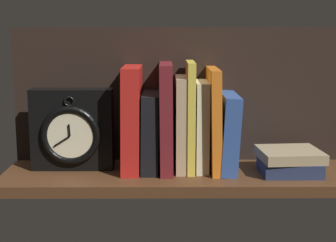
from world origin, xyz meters
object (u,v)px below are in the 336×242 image
object	(u,v)px
book_black_skeptic	(150,132)
book_maroon_dawkins	(166,117)
book_yellow_seinlanguage	(190,116)
book_stack_side	(290,161)
book_red_requiem	(132,119)
book_tan_shortstories	(179,123)
book_cream_twain	(201,126)
book_blue_modern	(228,132)
framed_clock	(72,130)
book_orange_pandolfini	(214,119)

from	to	relation	value
book_black_skeptic	book_maroon_dawkins	bearing A→B (deg)	0.00
book_black_skeptic	book_yellow_seinlanguage	size ratio (longest dim) A/B	0.71
book_stack_side	book_maroon_dawkins	bearing A→B (deg)	172.32
book_yellow_seinlanguage	book_stack_side	xyz separation A→B (cm)	(22.83, -3.84, -9.91)
book_red_requiem	book_black_skeptic	xyz separation A→B (cm)	(4.33, 0.00, -3.11)
book_red_requiem	book_tan_shortstories	world-z (taller)	book_red_requiem
book_cream_twain	book_stack_side	world-z (taller)	book_cream_twain
book_maroon_dawkins	book_blue_modern	world-z (taller)	book_maroon_dawkins
framed_clock	book_cream_twain	bearing A→B (deg)	-0.30
book_cream_twain	book_orange_pandolfini	world-z (taller)	book_orange_pandolfini
book_maroon_dawkins	book_yellow_seinlanguage	world-z (taller)	book_yellow_seinlanguage
book_cream_twain	framed_clock	distance (cm)	30.50
book_red_requiem	book_blue_modern	bearing A→B (deg)	0.00
book_orange_pandolfini	framed_clock	world-z (taller)	book_orange_pandolfini
book_maroon_dawkins	book_tan_shortstories	distance (cm)	3.46
book_cream_twain	framed_clock	world-z (taller)	book_cream_twain
book_stack_side	book_cream_twain	bearing A→B (deg)	169.23
book_black_skeptic	book_yellow_seinlanguage	bearing A→B (deg)	0.00
book_black_skeptic	book_tan_shortstories	bearing A→B (deg)	0.00
book_yellow_seinlanguage	book_stack_side	distance (cm)	25.18
book_cream_twain	book_blue_modern	size ratio (longest dim) A/B	1.17
book_tan_shortstories	book_blue_modern	xyz separation A→B (cm)	(11.36, 0.00, -2.05)
book_red_requiem	book_tan_shortstories	size ratio (longest dim) A/B	1.11
book_orange_pandolfini	book_blue_modern	size ratio (longest dim) A/B	1.34
book_blue_modern	book_stack_side	distance (cm)	15.75
book_tan_shortstories	book_stack_side	xyz separation A→B (cm)	(25.36, -3.84, -8.16)
book_blue_modern	book_stack_side	bearing A→B (deg)	-15.33
book_red_requiem	framed_clock	bearing A→B (deg)	179.36
book_tan_shortstories	book_cream_twain	world-z (taller)	book_tan_shortstories
book_black_skeptic	book_orange_pandolfini	size ratio (longest dim) A/B	0.76
book_red_requiem	book_yellow_seinlanguage	size ratio (longest dim) A/B	0.96
book_yellow_seinlanguage	book_blue_modern	xyz separation A→B (cm)	(8.83, 0.00, -3.79)
book_blue_modern	book_tan_shortstories	bearing A→B (deg)	180.00
framed_clock	book_maroon_dawkins	bearing A→B (deg)	-0.41
book_yellow_seinlanguage	framed_clock	bearing A→B (deg)	179.67
book_tan_shortstories	book_black_skeptic	bearing A→B (deg)	180.00
framed_clock	book_yellow_seinlanguage	bearing A→B (deg)	-0.33
book_black_skeptic	book_tan_shortstories	xyz separation A→B (cm)	(6.83, 0.00, 1.93)
book_black_skeptic	framed_clock	distance (cm)	18.47
book_yellow_seinlanguage	book_tan_shortstories	bearing A→B (deg)	180.00
book_cream_twain	framed_clock	size ratio (longest dim) A/B	1.09
book_tan_shortstories	book_cream_twain	distance (cm)	5.21
book_yellow_seinlanguage	book_orange_pandolfini	world-z (taller)	book_yellow_seinlanguage
book_maroon_dawkins	book_stack_side	bearing A→B (deg)	-7.68
book_blue_modern	book_stack_side	xyz separation A→B (cm)	(14.00, -3.84, -6.11)
book_red_requiem	book_yellow_seinlanguage	xyz separation A→B (cm)	(13.69, 0.00, 0.57)
book_yellow_seinlanguage	book_cream_twain	distance (cm)	3.50
book_stack_side	book_yellow_seinlanguage	bearing A→B (deg)	170.46
book_orange_pandolfini	book_stack_side	distance (cm)	19.94
book_red_requiem	book_stack_side	world-z (taller)	book_red_requiem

